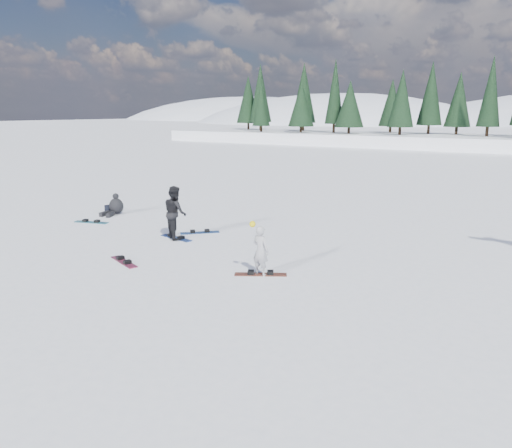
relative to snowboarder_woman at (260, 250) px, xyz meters
The scene contains 11 objects.
ground 3.13m from the snowboarder_woman, 160.61° to the left, with size 420.00×420.00×0.00m, color white.
alpine_backdrop 191.30m from the snowboarder_woman, 94.39° to the left, with size 412.50×227.00×53.20m.
snowboarder_woman is the anchor object (origin of this frame).
snowboarder_man 5.23m from the snowboarder_woman, 159.09° to the left, with size 0.95×0.74×1.96m, color black.
seated_rider 10.79m from the snowboarder_woman, 160.10° to the left, with size 0.84×1.23×0.96m.
gear_bag 11.55m from the snowboarder_woman, 160.06° to the left, with size 0.45×0.30×0.30m, color black.
snowboard_woman 0.73m from the snowboarder_woman, 30.96° to the left, with size 1.50×0.28×0.03m, color maroon.
snowboard_man 5.28m from the snowboarder_woman, 159.09° to the left, with size 1.50×0.28×0.03m, color navy.
snowboard_loose_b 4.49m from the snowboarder_woman, 163.26° to the right, with size 1.50×0.28×0.03m, color maroon.
snowboard_loose_a 5.58m from the snowboarder_woman, 147.37° to the left, with size 1.50×0.28×0.03m, color #1B4995.
snowboard_loose_c 9.90m from the snowboarder_woman, 168.75° to the left, with size 1.50×0.28×0.03m, color #187189.
Camera 1 is at (10.17, -12.56, 4.62)m, focal length 35.00 mm.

